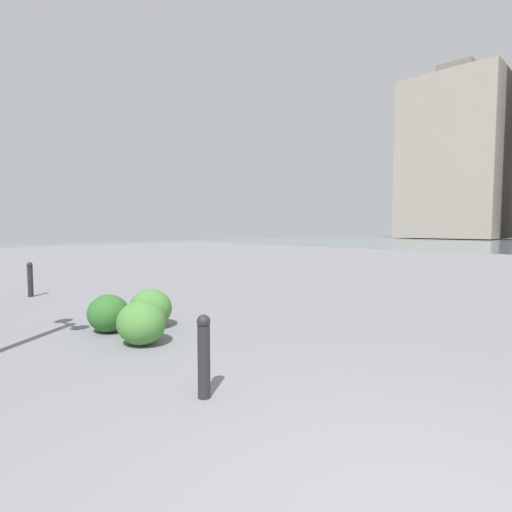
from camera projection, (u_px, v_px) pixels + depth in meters
The scene contains 6 objects.
building_annex at pixel (455, 159), 63.46m from camera, with size 14.27×12.98×26.84m.
bollard_near at pixel (204, 355), 3.81m from camera, with size 0.13×0.13×0.81m.
bollard_mid at pixel (30, 279), 9.41m from camera, with size 0.13×0.13×0.82m.
shrub_low at pixel (151, 308), 6.55m from camera, with size 0.74×0.66×0.63m.
shrub_round at pixel (108, 313), 6.26m from camera, with size 0.69×0.62×0.58m.
shrub_wide at pixel (141, 323), 5.57m from camera, with size 0.72×0.65×0.61m.
Camera 1 is at (-0.58, 1.92, 1.63)m, focal length 28.15 mm.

